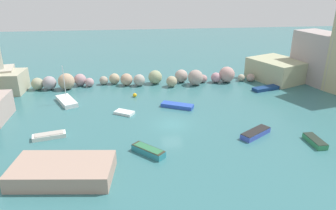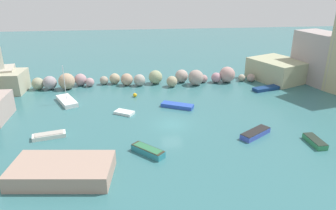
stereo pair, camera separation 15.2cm
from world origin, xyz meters
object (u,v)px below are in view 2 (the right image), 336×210
object	(u,v)px
moored_boat_6	(255,133)
moored_boat_7	(148,151)
moored_boat_0	(49,135)
moored_boat_4	(177,106)
channel_buoy	(135,95)
moored_boat_2	(67,101)
moored_boat_5	(124,113)
stone_dock	(62,170)
moored_boat_1	(315,141)
moored_boat_3	(266,88)

from	to	relation	value
moored_boat_6	moored_boat_7	world-z (taller)	moored_boat_7
moored_boat_0	moored_boat_4	bearing A→B (deg)	11.13
channel_buoy	moored_boat_2	bearing A→B (deg)	-171.50
moored_boat_0	moored_boat_5	world-z (taller)	moored_boat_0
moored_boat_4	moored_boat_5	size ratio (longest dim) A/B	1.62
stone_dock	moored_boat_2	xyz separation A→B (m)	(-3.02, 18.86, -0.40)
moored_boat_1	stone_dock	bearing A→B (deg)	95.93
moored_boat_3	moored_boat_6	xyz separation A→B (m)	(-7.64, -15.25, 0.06)
moored_boat_1	moored_boat_7	world-z (taller)	moored_boat_7
moored_boat_7	moored_boat_2	bearing A→B (deg)	169.70
channel_buoy	moored_boat_0	world-z (taller)	channel_buoy
moored_boat_3	moored_boat_7	size ratio (longest dim) A/B	1.36
moored_boat_1	moored_boat_4	xyz separation A→B (m)	(-13.36, 12.10, -0.04)
stone_dock	moored_boat_4	world-z (taller)	stone_dock
moored_boat_1	moored_boat_6	size ratio (longest dim) A/B	0.77
moored_boat_1	moored_boat_5	size ratio (longest dim) A/B	1.11
moored_boat_1	moored_boat_2	distance (m)	32.88
channel_buoy	moored_boat_1	distance (m)	25.61
moored_boat_2	moored_boat_7	bearing A→B (deg)	-171.60
moored_boat_1	moored_boat_7	distance (m)	18.13
moored_boat_4	moored_boat_5	distance (m)	7.47
stone_dock	moored_boat_2	bearing A→B (deg)	99.09
stone_dock	moored_boat_4	xyz separation A→B (m)	(12.60, 15.44, -0.48)
moored_boat_3	moored_boat_5	distance (m)	23.71
moored_boat_3	moored_boat_1	bearing A→B (deg)	66.18
moored_boat_0	moored_boat_6	xyz separation A→B (m)	(23.28, -2.22, 0.05)
stone_dock	moored_boat_7	bearing A→B (deg)	22.58
stone_dock	moored_boat_7	size ratio (longest dim) A/B	2.57
moored_boat_7	moored_boat_6	bearing A→B (deg)	56.81
moored_boat_0	moored_boat_7	xyz separation A→B (m)	(10.88, -4.84, 0.10)
moored_boat_0	moored_boat_6	bearing A→B (deg)	-19.43
moored_boat_0	channel_buoy	bearing A→B (deg)	37.19
moored_boat_0	moored_boat_7	bearing A→B (deg)	-37.98
moored_boat_1	moored_boat_4	world-z (taller)	moored_boat_1
stone_dock	moored_boat_4	bearing A→B (deg)	50.77
moored_boat_4	moored_boat_5	world-z (taller)	moored_boat_4
moored_boat_0	moored_boat_3	size ratio (longest dim) A/B	0.81
moored_boat_2	moored_boat_7	xyz separation A→B (m)	(10.85, -15.60, 0.04)
moored_boat_4	moored_boat_6	xyz separation A→B (m)	(7.63, -9.56, 0.07)
moored_boat_5	channel_buoy	bearing A→B (deg)	-72.13
moored_boat_1	moored_boat_6	bearing A→B (deg)	64.70
moored_boat_0	moored_boat_2	distance (m)	10.76
moored_boat_7	stone_dock	bearing A→B (deg)	-112.54
moored_boat_3	moored_boat_0	bearing A→B (deg)	5.18
moored_boat_0	moored_boat_5	xyz separation A→B (m)	(8.33, 5.86, -0.09)
moored_boat_0	moored_boat_7	distance (m)	11.91
stone_dock	moored_boat_6	world-z (taller)	stone_dock
moored_boat_3	stone_dock	bearing A→B (deg)	19.49
stone_dock	channel_buoy	bearing A→B (deg)	71.52
moored_boat_6	moored_boat_7	size ratio (longest dim) A/B	1.20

